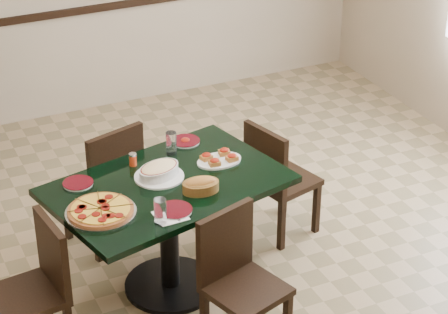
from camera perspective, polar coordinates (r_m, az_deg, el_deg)
name	(u,v)px	position (r m, az deg, el deg)	size (l,w,h in m)	color
floor	(229,278)	(5.55, 0.35, -7.89)	(5.50, 5.50, 0.00)	#8F7652
main_table	(168,209)	(5.16, -3.67, -3.42)	(1.50, 1.14, 0.75)	black
chair_far	(108,180)	(5.64, -7.57, -1.52)	(0.51, 0.51, 0.88)	black
chair_near	(237,275)	(4.81, 0.86, -7.69)	(0.48, 0.48, 0.83)	black
chair_right	(276,176)	(5.73, 3.39, -1.23)	(0.47, 0.47, 0.82)	black
chair_left	(39,283)	(4.87, -12.01, -8.03)	(0.42, 0.42, 0.81)	black
pepperoni_pizza	(101,210)	(4.82, -8.06, -3.47)	(0.39, 0.39, 0.04)	silver
lasagna_casserole	(159,171)	(5.10, -4.27, -0.90)	(0.31, 0.29, 0.09)	silver
bread_basket	(201,185)	(4.96, -1.54, -1.85)	(0.23, 0.17, 0.09)	brown
bruschetta_platter	(219,158)	(5.26, -0.32, -0.09)	(0.29, 0.21, 0.05)	silver
side_plate_near	(175,210)	(4.80, -3.23, -3.48)	(0.19, 0.19, 0.02)	silver
side_plate_far_r	(185,141)	(5.50, -2.54, 1.05)	(0.18, 0.18, 0.03)	silver
side_plate_far_l	(78,183)	(5.11, -9.51, -1.70)	(0.18, 0.18, 0.02)	silver
napkin_setting	(171,216)	(4.76, -3.49, -3.84)	(0.17, 0.17, 0.01)	white
water_glass_a	(171,143)	(5.35, -3.46, 0.92)	(0.07, 0.07, 0.14)	white
water_glass_b	(160,211)	(4.67, -4.18, -3.57)	(0.07, 0.07, 0.15)	white
pepper_shaker	(133,159)	(5.24, -5.97, -0.15)	(0.05, 0.05, 0.08)	red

